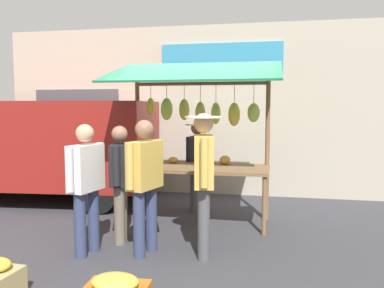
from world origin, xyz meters
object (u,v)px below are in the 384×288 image
Objects in this scene: shopper_in_striped_shirt at (120,176)px; shopper_in_grey_tee at (204,172)px; market_stall at (198,121)px; vendor_with_sunhat at (197,160)px; parked_van at (28,142)px; shopper_with_shopping_bag at (86,180)px; shopper_with_ponytail at (145,177)px.

shopper_in_grey_tee reaches higher than shopper_in_striped_shirt.
market_stall reaches higher than vendor_with_sunhat.
parked_van reaches higher than shopper_in_grey_tee.
shopper_with_shopping_bag is 3.40m from parked_van.
shopper_with_ponytail reaches higher than shopper_in_striped_shirt.
parked_van is (3.07, -2.28, 0.18)m from shopper_with_ponytail.
shopper_with_shopping_bag is 0.58m from shopper_in_striped_shirt.
shopper_in_grey_tee is (-0.70, -0.09, 0.08)m from shopper_with_ponytail.
shopper_in_striped_shirt is 3.23m from parked_van.
shopper_with_ponytail is (0.23, 2.14, 0.06)m from vendor_with_sunhat.
market_stall reaches higher than shopper_in_grey_tee.
market_stall is 1.62× the size of shopper_in_striped_shirt.
vendor_with_sunhat is 0.93× the size of shopper_with_ponytail.
shopper_with_shopping_bag is (0.92, 2.29, 0.02)m from vendor_with_sunhat.
market_stall is 3.56m from parked_van.
shopper_in_striped_shirt is 0.90× the size of shopper_in_grey_tee.
shopper_with_shopping_bag is 1.41m from shopper_in_grey_tee.
shopper_with_shopping_bag is 1.03× the size of shopper_in_striped_shirt.
shopper_in_striped_shirt is at bearing -11.34° from vendor_with_sunhat.
shopper_in_grey_tee reaches higher than shopper_with_ponytail.
shopper_with_shopping_bag reaches higher than shopper_in_striped_shirt.
market_stall is 1.63m from shopper_with_ponytail.
vendor_with_sunhat is at bearing -34.69° from shopper_in_striped_shirt.
shopper_in_grey_tee is at bearing 144.81° from parked_van.
shopper_with_ponytail is at bearing -142.68° from shopper_in_striped_shirt.
vendor_with_sunhat is at bearing -78.32° from market_stall.
shopper_in_grey_tee is (-1.39, -0.23, 0.11)m from shopper_with_shopping_bag.
shopper_in_grey_tee is 0.38× the size of parked_van.
shopper_with_ponytail is at bearing -67.48° from shopper_with_shopping_bag.
parked_van is (2.60, -1.90, 0.24)m from shopper_in_striped_shirt.
market_stall reaches higher than shopper_in_striped_shirt.
vendor_with_sunhat is at bearing 172.66° from parked_van.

